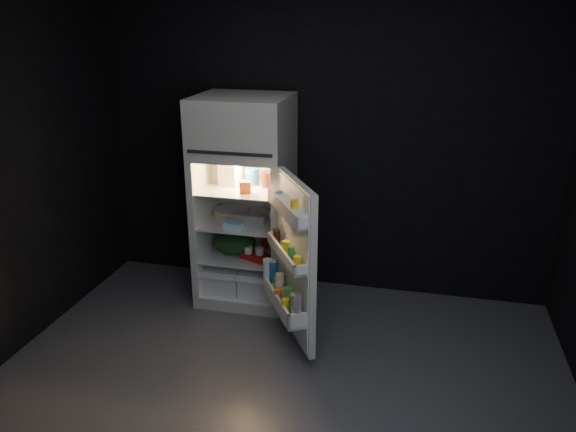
% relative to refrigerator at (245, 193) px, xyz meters
% --- Properties ---
extents(floor, '(4.00, 3.40, 0.00)m').
position_rel_refrigerator_xyz_m(floor, '(0.59, -1.32, -0.96)').
color(floor, '#535358').
rests_on(floor, ground).
extents(wall_back, '(4.00, 0.00, 2.70)m').
position_rel_refrigerator_xyz_m(wall_back, '(0.59, 0.38, 0.39)').
color(wall_back, black).
rests_on(wall_back, ground).
extents(wall_front, '(4.00, 0.00, 2.70)m').
position_rel_refrigerator_xyz_m(wall_front, '(0.59, -3.02, 0.39)').
color(wall_front, black).
rests_on(wall_front, ground).
extents(refrigerator, '(0.76, 0.71, 1.78)m').
position_rel_refrigerator_xyz_m(refrigerator, '(0.00, 0.00, 0.00)').
color(refrigerator, silver).
rests_on(refrigerator, ground).
extents(fridge_door, '(0.53, 0.72, 1.22)m').
position_rel_refrigerator_xyz_m(fridge_door, '(0.57, -0.70, -0.27)').
color(fridge_door, silver).
rests_on(fridge_door, ground).
extents(milk_jug, '(0.17, 0.17, 0.24)m').
position_rel_refrigerator_xyz_m(milk_jug, '(-0.12, -0.01, 0.19)').
color(milk_jug, white).
rests_on(milk_jug, refrigerator).
extents(mayo_jar, '(0.14, 0.14, 0.14)m').
position_rel_refrigerator_xyz_m(mayo_jar, '(0.05, 0.04, 0.14)').
color(mayo_jar, '#1F59A8').
rests_on(mayo_jar, refrigerator).
extents(jam_jar, '(0.13, 0.13, 0.13)m').
position_rel_refrigerator_xyz_m(jam_jar, '(0.20, 0.01, 0.14)').
color(jam_jar, black).
rests_on(jam_jar, refrigerator).
extents(amber_bottle, '(0.09, 0.09, 0.22)m').
position_rel_refrigerator_xyz_m(amber_bottle, '(-0.21, 0.08, 0.18)').
color(amber_bottle, '#BB951D').
rests_on(amber_bottle, refrigerator).
extents(small_carton, '(0.10, 0.08, 0.10)m').
position_rel_refrigerator_xyz_m(small_carton, '(0.07, -0.21, 0.12)').
color(small_carton, '#CE5A18').
rests_on(small_carton, refrigerator).
extents(egg_carton, '(0.32, 0.14, 0.07)m').
position_rel_refrigerator_xyz_m(egg_carton, '(0.05, -0.07, -0.19)').
color(egg_carton, '#98998B').
rests_on(egg_carton, refrigerator).
extents(pie, '(0.34, 0.34, 0.04)m').
position_rel_refrigerator_xyz_m(pie, '(-0.16, 0.07, -0.21)').
color(pie, tan).
rests_on(pie, refrigerator).
extents(flat_package, '(0.18, 0.12, 0.04)m').
position_rel_refrigerator_xyz_m(flat_package, '(-0.04, -0.22, -0.21)').
color(flat_package, '#93CAE4').
rests_on(flat_package, refrigerator).
extents(wrapped_pkg, '(0.16, 0.15, 0.05)m').
position_rel_refrigerator_xyz_m(wrapped_pkg, '(0.16, 0.12, -0.20)').
color(wrapped_pkg, beige).
rests_on(wrapped_pkg, refrigerator).
extents(produce_bag, '(0.46, 0.43, 0.20)m').
position_rel_refrigerator_xyz_m(produce_bag, '(-0.08, -0.07, -0.43)').
color(produce_bag, '#193815').
rests_on(produce_bag, refrigerator).
extents(yogurt_tray, '(0.27, 0.21, 0.05)m').
position_rel_refrigerator_xyz_m(yogurt_tray, '(0.13, -0.17, -0.50)').
color(yogurt_tray, '#A9140E').
rests_on(yogurt_tray, refrigerator).
extents(small_can_red, '(0.09, 0.09, 0.09)m').
position_rel_refrigerator_xyz_m(small_can_red, '(0.14, 0.10, -0.48)').
color(small_can_red, '#A9140E').
rests_on(small_can_red, refrigerator).
extents(small_can_silver, '(0.09, 0.09, 0.09)m').
position_rel_refrigerator_xyz_m(small_can_silver, '(0.21, 0.08, -0.48)').
color(small_can_silver, silver).
rests_on(small_can_silver, refrigerator).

